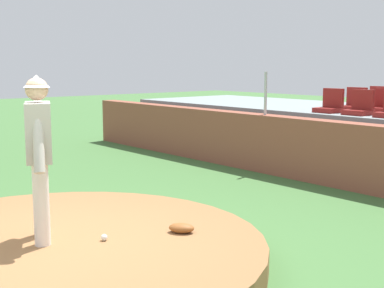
% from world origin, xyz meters
% --- Properties ---
extents(ground_plane, '(60.00, 60.00, 0.00)m').
position_xyz_m(ground_plane, '(0.00, 0.00, 0.00)').
color(ground_plane, '#3F6B35').
extents(pitchers_mound, '(4.76, 4.76, 0.27)m').
position_xyz_m(pitchers_mound, '(0.00, 0.00, 0.14)').
color(pitchers_mound, olive).
rests_on(pitchers_mound, ground_plane).
extents(pitcher, '(0.78, 0.46, 1.82)m').
position_xyz_m(pitcher, '(-0.14, -0.02, 1.33)').
color(pitcher, white).
rests_on(pitcher, pitchers_mound).
extents(baseball, '(0.07, 0.07, 0.07)m').
position_xyz_m(baseball, '(0.33, 0.48, 0.31)').
color(baseball, white).
rests_on(baseball, pitchers_mound).
extents(fielding_glove, '(0.36, 0.34, 0.11)m').
position_xyz_m(fielding_glove, '(0.65, 1.32, 0.33)').
color(fielding_glove, brown).
rests_on(fielding_glove, pitchers_mound).
extents(brick_barrier, '(16.68, 0.40, 1.19)m').
position_xyz_m(brick_barrier, '(0.00, 5.79, 0.59)').
color(brick_barrier, brown).
rests_on(brick_barrier, ground_plane).
extents(fence_post_left, '(0.06, 0.06, 0.88)m').
position_xyz_m(fence_post_left, '(-2.14, 5.79, 1.63)').
color(fence_post_left, silver).
rests_on(fence_post_left, brick_barrier).
extents(stadium_chair_0, '(0.48, 0.44, 0.50)m').
position_xyz_m(stadium_chair_0, '(-1.40, 6.98, 1.37)').
color(stadium_chair_0, maroon).
rests_on(stadium_chair_0, bleacher_platform).
extents(stadium_chair_1, '(0.48, 0.44, 0.50)m').
position_xyz_m(stadium_chair_1, '(-0.69, 6.97, 1.37)').
color(stadium_chair_1, maroon).
rests_on(stadium_chair_1, bleacher_platform).
extents(stadium_chair_5, '(0.48, 0.44, 0.50)m').
position_xyz_m(stadium_chair_5, '(-1.41, 7.86, 1.37)').
color(stadium_chair_5, maroon).
rests_on(stadium_chair_5, bleacher_platform).
extents(stadium_chair_6, '(0.48, 0.44, 0.50)m').
position_xyz_m(stadium_chair_6, '(-0.72, 7.90, 1.37)').
color(stadium_chair_6, maroon).
rests_on(stadium_chair_6, bleacher_platform).
extents(stadium_chair_10, '(0.48, 0.44, 0.50)m').
position_xyz_m(stadium_chair_10, '(-1.42, 8.81, 1.37)').
color(stadium_chair_10, maroon).
rests_on(stadium_chair_10, bleacher_platform).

